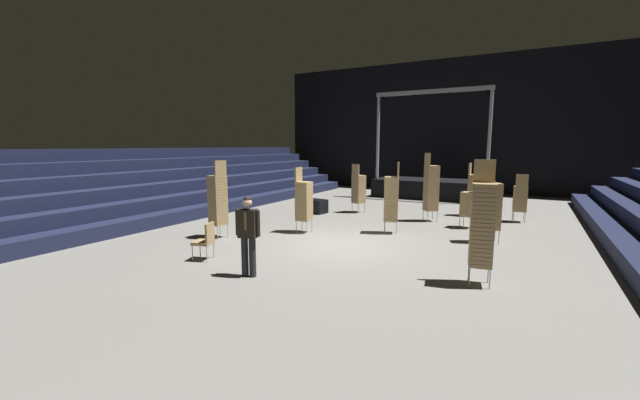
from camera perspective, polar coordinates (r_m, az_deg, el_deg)
ground_plane at (r=11.01m, az=3.26°, el=-7.06°), size 22.00×30.00×0.10m
arena_end_wall at (r=25.04m, az=18.57°, el=10.42°), size 22.00×0.30×8.00m
bleacher_bank_left at (r=17.08m, az=-22.64°, el=2.54°), size 4.50×24.00×2.70m
stage_riser at (r=21.64m, az=16.46°, el=1.93°), size 6.09×2.73×5.61m
man_with_tie at (r=8.37m, az=-10.73°, el=-4.63°), size 0.57×0.32×1.77m
chair_stack_front_left at (r=8.34m, az=23.07°, el=-3.29°), size 0.51×0.51×2.56m
chair_stack_front_right at (r=12.12m, az=-15.04°, el=0.09°), size 0.51×0.51×2.39m
chair_stack_mid_left at (r=16.56m, az=22.01°, el=1.44°), size 0.45×0.45×2.14m
chair_stack_mid_right at (r=12.50m, az=10.64°, el=0.28°), size 0.54×0.54×2.31m
chair_stack_mid_centre at (r=12.16m, az=24.29°, el=-0.73°), size 0.56×0.56×2.22m
chair_stack_rear_left at (r=16.25m, az=5.78°, el=1.73°), size 0.58×0.58×2.05m
chair_stack_rear_right at (r=15.96m, az=27.73°, el=0.25°), size 0.49×0.49×1.79m
chair_stack_rear_centre at (r=14.10m, az=21.32°, el=-0.46°), size 0.51×0.51×1.71m
chair_stack_aisle_left at (r=14.85m, az=16.27°, el=1.82°), size 0.62×0.62×2.56m
chair_stack_aisle_right at (r=12.42m, az=-2.44°, el=-0.03°), size 0.45×0.45×2.14m
equipment_road_case at (r=16.13m, az=-0.64°, el=-0.92°), size 0.99×0.75×0.58m
loose_chair_near_man at (r=9.94m, az=-16.75°, el=-5.60°), size 0.55×0.55×0.95m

